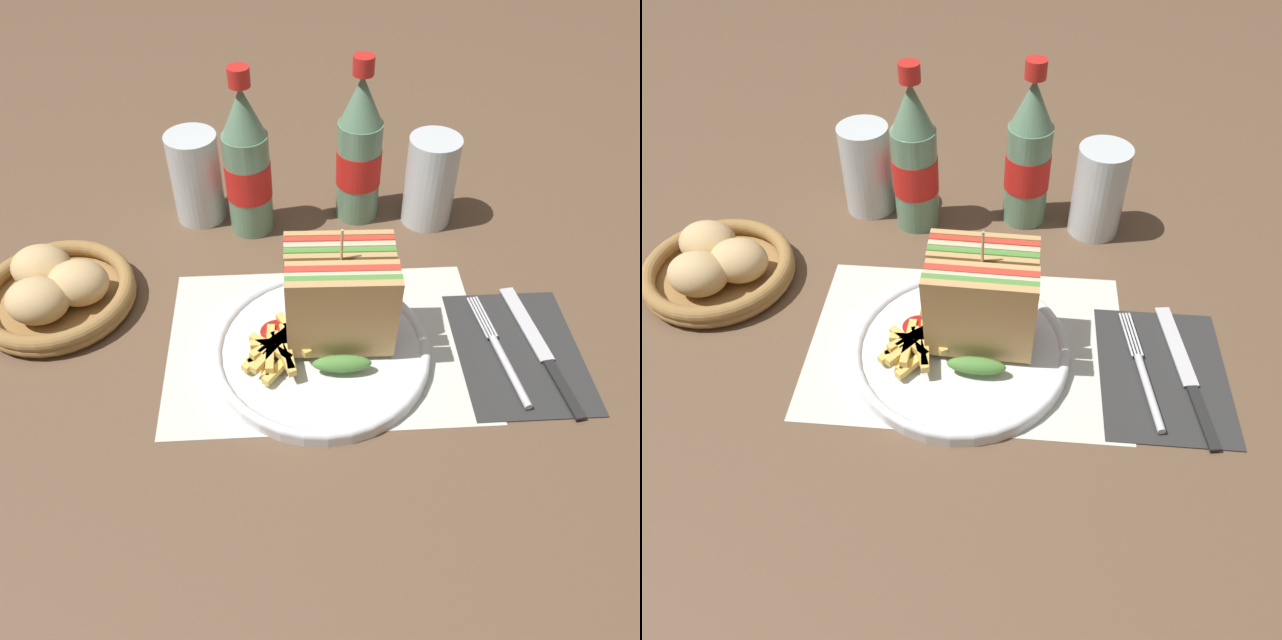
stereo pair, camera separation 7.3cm
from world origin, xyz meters
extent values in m
plane|color=brown|center=(0.00, 0.00, 0.00)|extent=(4.00, 4.00, 0.00)
cube|color=silver|center=(-0.01, 0.03, 0.00)|extent=(0.38, 0.26, 0.00)
cylinder|color=white|center=(-0.01, 0.01, 0.01)|extent=(0.26, 0.26, 0.01)
torus|color=white|center=(-0.01, 0.01, 0.01)|extent=(0.26, 0.26, 0.01)
cube|color=tan|center=(0.01, -0.01, 0.08)|extent=(0.12, 0.02, 0.12)
cube|color=#518E3D|center=(0.01, -0.01, 0.08)|extent=(0.12, 0.02, 0.12)
cube|color=beige|center=(0.01, 0.00, 0.08)|extent=(0.12, 0.02, 0.12)
cube|color=red|center=(0.01, 0.01, 0.08)|extent=(0.12, 0.02, 0.12)
cube|color=tan|center=(0.01, 0.02, 0.08)|extent=(0.12, 0.02, 0.12)
ellipsoid|color=#518E3D|center=(0.01, -0.03, 0.03)|extent=(0.07, 0.02, 0.02)
cube|color=tan|center=(0.01, 0.02, 0.08)|extent=(0.12, 0.02, 0.12)
cube|color=#518E3D|center=(0.01, 0.03, 0.08)|extent=(0.12, 0.02, 0.12)
cube|color=beige|center=(0.01, 0.04, 0.08)|extent=(0.12, 0.02, 0.12)
cube|color=red|center=(0.01, 0.05, 0.08)|extent=(0.12, 0.02, 0.12)
cube|color=tan|center=(0.01, 0.06, 0.08)|extent=(0.12, 0.02, 0.12)
ellipsoid|color=#518E3D|center=(0.01, 0.02, 0.03)|extent=(0.07, 0.02, 0.02)
cylinder|color=tan|center=(0.01, 0.02, 0.10)|extent=(0.00, 0.00, 0.16)
cube|color=#E0B756|center=(-0.07, -0.01, 0.02)|extent=(0.05, 0.03, 0.01)
cube|color=#E0B756|center=(-0.07, -0.01, 0.02)|extent=(0.02, 0.07, 0.01)
cube|color=#E0B756|center=(-0.08, -0.01, 0.02)|extent=(0.04, 0.05, 0.01)
cube|color=#E0B756|center=(-0.06, -0.03, 0.02)|extent=(0.03, 0.04, 0.01)
cube|color=#E0B756|center=(-0.07, 0.00, 0.03)|extent=(0.05, 0.01, 0.01)
cube|color=#E0B756|center=(-0.07, -0.01, 0.03)|extent=(0.05, 0.06, 0.01)
cube|color=#E0B756|center=(-0.05, -0.01, 0.03)|extent=(0.02, 0.07, 0.01)
cube|color=#E0B756|center=(-0.07, -0.01, 0.03)|extent=(0.05, 0.04, 0.01)
cube|color=#E0B756|center=(-0.07, 0.00, 0.03)|extent=(0.05, 0.04, 0.01)
cube|color=#E0B756|center=(-0.06, 0.01, 0.03)|extent=(0.06, 0.06, 0.01)
cube|color=#E0B756|center=(-0.07, -0.01, 0.03)|extent=(0.01, 0.07, 0.01)
cube|color=#E0B756|center=(-0.04, 0.01, 0.03)|extent=(0.04, 0.07, 0.01)
cube|color=#E0B756|center=(-0.06, -0.01, 0.03)|extent=(0.03, 0.06, 0.01)
ellipsoid|color=maroon|center=(-0.06, 0.03, 0.03)|extent=(0.04, 0.04, 0.01)
cube|color=#2D2D2D|center=(0.22, 0.00, 0.00)|extent=(0.15, 0.20, 0.00)
cylinder|color=silver|center=(0.20, -0.03, 0.01)|extent=(0.02, 0.11, 0.01)
cylinder|color=silver|center=(0.19, 0.05, 0.01)|extent=(0.01, 0.07, 0.00)
cylinder|color=silver|center=(0.19, 0.05, 0.01)|extent=(0.01, 0.07, 0.00)
cylinder|color=silver|center=(0.19, 0.05, 0.01)|extent=(0.01, 0.07, 0.00)
cylinder|color=silver|center=(0.20, 0.05, 0.01)|extent=(0.01, 0.07, 0.00)
cube|color=black|center=(0.26, -0.06, 0.01)|extent=(0.02, 0.08, 0.00)
cube|color=silver|center=(0.24, 0.04, 0.01)|extent=(0.03, 0.13, 0.00)
cylinder|color=slate|center=(-0.10, 0.27, 0.07)|extent=(0.06, 0.06, 0.15)
cylinder|color=red|center=(-0.10, 0.27, 0.08)|extent=(0.06, 0.06, 0.05)
cone|color=slate|center=(-0.10, 0.27, 0.18)|extent=(0.06, 0.06, 0.07)
cylinder|color=red|center=(-0.10, 0.27, 0.23)|extent=(0.03, 0.03, 0.02)
cylinder|color=slate|center=(0.06, 0.29, 0.07)|extent=(0.06, 0.06, 0.15)
cylinder|color=red|center=(0.06, 0.29, 0.08)|extent=(0.06, 0.06, 0.05)
cone|color=slate|center=(0.06, 0.29, 0.18)|extent=(0.06, 0.06, 0.07)
cylinder|color=red|center=(0.06, 0.29, 0.23)|extent=(0.03, 0.03, 0.02)
cylinder|color=silver|center=(0.16, 0.27, 0.07)|extent=(0.07, 0.07, 0.13)
cylinder|color=black|center=(0.16, 0.27, 0.04)|extent=(0.06, 0.06, 0.08)
cylinder|color=silver|center=(-0.18, 0.30, 0.07)|extent=(0.07, 0.07, 0.13)
cylinder|color=olive|center=(-0.34, 0.11, 0.01)|extent=(0.18, 0.18, 0.01)
torus|color=olive|center=(-0.34, 0.11, 0.01)|extent=(0.20, 0.20, 0.02)
torus|color=olive|center=(-0.34, 0.11, 0.02)|extent=(0.20, 0.20, 0.02)
ellipsoid|color=tan|center=(-0.31, 0.11, 0.04)|extent=(0.08, 0.06, 0.06)
ellipsoid|color=tan|center=(-0.36, 0.14, 0.04)|extent=(0.08, 0.06, 0.06)
ellipsoid|color=tan|center=(-0.35, 0.08, 0.04)|extent=(0.08, 0.06, 0.06)
camera|label=1|loc=(-0.04, -0.48, 0.57)|focal=35.00mm
camera|label=2|loc=(0.03, -0.48, 0.57)|focal=35.00mm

